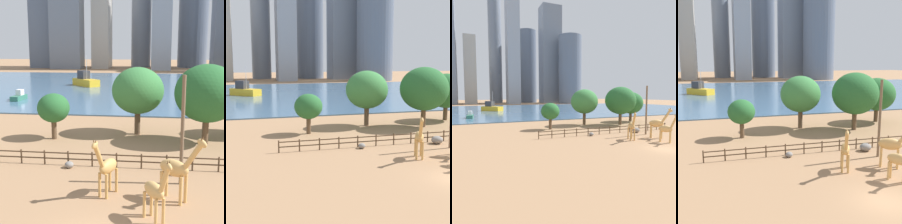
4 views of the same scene
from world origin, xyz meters
The scene contains 17 objects.
ground_plane centered at (0.00, 80.00, 0.00)m, with size 400.00×400.00×0.00m, color #9E7551.
harbor_water centered at (0.00, 77.00, 0.10)m, with size 180.00×86.00×0.20m, color #476B8C.
giraffe_tall centered at (-0.08, 6.22, 2.11)m, with size 1.71×3.02×4.44m.
giraffe_companion centered at (4.68, 5.83, 2.34)m, with size 3.19×2.55×4.87m.
giraffe_young centered at (3.29, 2.83, 1.98)m, with size 1.88×2.50×4.25m.
utility_pole centered at (5.22, 8.96, 4.17)m, with size 0.28×0.28×8.34m, color brown.
boulder_near_fence centered at (4.94, 11.06, 0.45)m, with size 1.36×1.19×0.89m, color gray.
boulder_by_pole centered at (-4.12, 11.35, 0.29)m, with size 0.77×0.77×0.58m, color gray.
enclosure_fence centered at (-0.03, 12.00, 0.76)m, with size 26.12×0.14×1.30m.
tree_left_large centered at (8.60, 20.68, 5.49)m, with size 6.89×6.89×8.60m.
tree_right_tall centered at (-8.20, 20.54, 3.55)m, with size 3.66×3.66×5.23m.
tree_left_small centered at (1.10, 23.86, 5.27)m, with size 6.13×6.13×8.05m.
boat_ferry centered at (-23.24, 47.11, 0.87)m, with size 1.85×4.58×1.98m.
boat_tug centered at (-15.51, 73.68, 1.54)m, with size 8.44×8.76×8.06m.
skyline_block_central centered at (-23.99, 157.05, 24.59)m, with size 8.35×15.52×49.17m, color #ADA89E.
skyline_tower_short centered at (21.62, 168.49, 30.63)m, with size 15.01×15.01×61.26m, color slate.
skyline_block_wide centered at (-52.29, 155.20, 27.90)m, with size 15.43×8.11×55.80m, color slate.
Camera 1 is at (3.15, -16.29, 10.29)m, focal length 55.00 mm.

